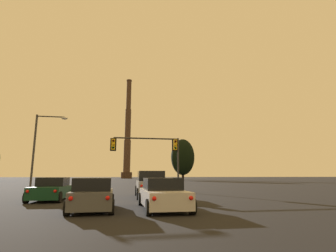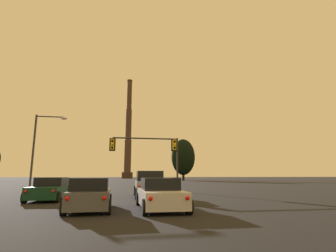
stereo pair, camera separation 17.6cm
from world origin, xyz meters
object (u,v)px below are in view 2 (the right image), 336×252
(hatchback_center_lane_second, at_px, (90,195))
(sedan_left_lane_front, at_px, (51,189))
(suv_right_lane_front, at_px, (149,185))
(smokestack, at_px, (128,138))
(sedan_right_lane_second, at_px, (160,194))
(traffic_light_overhead_right, at_px, (154,150))
(street_lamp, at_px, (39,143))

(hatchback_center_lane_second, bearing_deg, sedan_left_lane_front, 116.83)
(suv_right_lane_front, distance_m, smokestack, 129.54)
(sedan_right_lane_second, bearing_deg, hatchback_center_lane_second, 177.90)
(suv_right_lane_front, distance_m, traffic_light_overhead_right, 6.78)
(sedan_left_lane_front, bearing_deg, suv_right_lane_front, 9.95)
(suv_right_lane_front, bearing_deg, sedan_right_lane_second, -90.03)
(suv_right_lane_front, xyz_separation_m, street_lamp, (-10.17, 8.30, 3.83))
(suv_right_lane_front, height_order, traffic_light_overhead_right, traffic_light_overhead_right)
(smokestack, bearing_deg, hatchback_center_lane_second, -91.85)
(hatchback_center_lane_second, bearing_deg, traffic_light_overhead_right, 69.17)
(traffic_light_overhead_right, bearing_deg, smokestack, 90.02)
(sedan_left_lane_front, distance_m, traffic_light_overhead_right, 10.82)
(suv_right_lane_front, height_order, street_lamp, street_lamp)
(hatchback_center_lane_second, relative_size, traffic_light_overhead_right, 0.61)
(sedan_right_lane_second, xyz_separation_m, smokestack, (1.17, 134.67, 21.47))
(suv_right_lane_front, height_order, sedan_right_lane_second, suv_right_lane_front)
(traffic_light_overhead_right, bearing_deg, sedan_right_lane_second, -95.45)
(hatchback_center_lane_second, bearing_deg, suv_right_lane_front, 61.91)
(sedan_left_lane_front, bearing_deg, traffic_light_overhead_right, 43.35)
(suv_right_lane_front, xyz_separation_m, hatchback_center_lane_second, (-3.37, -6.80, -0.23))
(street_lamp, xyz_separation_m, smokestack, (11.16, 119.49, 17.41))
(smokestack, bearing_deg, street_lamp, -95.34)
(traffic_light_overhead_right, bearing_deg, hatchback_center_lane_second, -109.09)
(sedan_right_lane_second, bearing_deg, street_lamp, 122.81)
(sedan_left_lane_front, relative_size, smokestack, 0.08)
(sedan_left_lane_front, height_order, smokestack, smokestack)
(suv_right_lane_front, xyz_separation_m, smokestack, (0.99, 127.79, 21.24))
(suv_right_lane_front, relative_size, smokestack, 0.09)
(sedan_left_lane_front, height_order, sedan_right_lane_second, same)
(sedan_right_lane_second, xyz_separation_m, street_lamp, (-9.99, 15.18, 4.06))
(hatchback_center_lane_second, xyz_separation_m, traffic_light_overhead_right, (4.40, 12.72, 3.37))
(sedan_right_lane_second, distance_m, street_lamp, 18.62)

